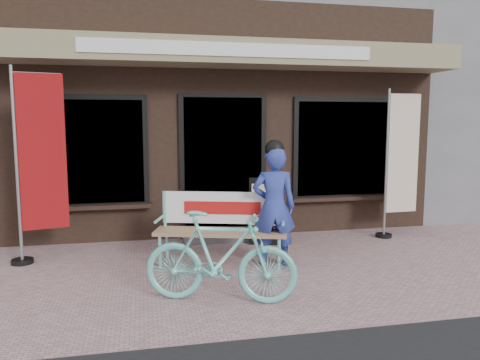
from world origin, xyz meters
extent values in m
plane|color=#B88C91|center=(0.00, 0.00, 0.00)|extent=(70.00, 70.00, 0.00)
cube|color=black|center=(0.00, 5.00, 1.80)|extent=(7.00, 6.00, 3.60)
cube|color=gray|center=(0.00, 1.65, 2.75)|extent=(7.00, 0.80, 0.35)
cube|color=white|center=(0.00, 1.24, 2.75)|extent=(4.00, 0.02, 0.18)
cube|color=black|center=(0.00, 1.98, 1.10)|extent=(1.20, 0.06, 2.10)
cube|color=black|center=(0.00, 1.97, 1.10)|extent=(1.35, 0.04, 2.20)
cube|color=black|center=(-2.00, 1.98, 1.35)|extent=(1.60, 0.06, 1.50)
cube|color=black|center=(2.00, 1.98, 1.35)|extent=(1.60, 0.06, 1.50)
cube|color=black|center=(-2.00, 1.97, 1.35)|extent=(1.75, 0.04, 1.65)
cube|color=black|center=(2.00, 1.97, 1.35)|extent=(1.75, 0.04, 1.65)
cube|color=black|center=(-2.00, 1.92, 0.55)|extent=(1.80, 0.18, 0.06)
cube|color=black|center=(2.00, 1.92, 0.55)|extent=(1.80, 0.18, 0.06)
cube|color=#59595B|center=(0.00, 1.75, 0.07)|extent=(1.30, 0.45, 0.15)
cylinder|color=#6BD1C6|center=(-1.03, 0.61, 0.19)|extent=(0.05, 0.05, 0.38)
cylinder|color=#6BD1C6|center=(-0.93, 0.96, 0.19)|extent=(0.05, 0.05, 0.38)
cylinder|color=#6BD1C6|center=(0.37, 0.19, 0.19)|extent=(0.05, 0.05, 0.38)
cylinder|color=#6BD1C6|center=(0.48, 0.54, 0.19)|extent=(0.05, 0.05, 0.38)
cube|color=#A47B5A|center=(-0.28, 0.58, 0.41)|extent=(1.70, 0.87, 0.05)
cylinder|color=#6BD1C6|center=(-0.95, 0.97, 0.64)|extent=(0.05, 0.05, 0.50)
cylinder|color=#6BD1C6|center=(0.49, 0.54, 0.64)|extent=(0.05, 0.05, 0.50)
cube|color=white|center=(-0.22, 0.77, 0.69)|extent=(1.50, 0.48, 0.41)
cube|color=#B21414|center=(-0.23, 0.75, 0.69)|extent=(0.95, 0.29, 0.16)
cylinder|color=#6BD1C6|center=(-1.03, 0.80, 0.57)|extent=(0.15, 0.40, 0.04)
cylinder|color=#6BD1C6|center=(0.47, 0.36, 0.57)|extent=(0.15, 0.40, 0.04)
imported|color=#2D3C9B|center=(0.37, 0.43, 0.74)|extent=(0.60, 0.45, 1.48)
sphere|color=black|center=(0.37, 0.43, 1.45)|extent=(0.28, 0.28, 0.24)
imported|color=#6BD1C6|center=(-0.49, -0.65, 0.46)|extent=(1.59, 0.92, 0.92)
cylinder|color=gray|center=(-2.74, 1.12, 1.23)|extent=(0.05, 0.05, 2.47)
cylinder|color=gray|center=(-2.47, 1.19, 2.38)|extent=(0.55, 0.16, 0.03)
cube|color=maroon|center=(-2.45, 1.19, 1.40)|extent=(0.55, 0.17, 1.96)
cylinder|color=black|center=(-2.74, 1.12, 0.03)|extent=(0.33, 0.33, 0.06)
cylinder|color=gray|center=(2.44, 1.42, 1.14)|extent=(0.04, 0.04, 2.28)
cylinder|color=gray|center=(2.70, 1.43, 2.20)|extent=(0.52, 0.05, 0.02)
cube|color=beige|center=(2.72, 1.43, 1.30)|extent=(0.52, 0.05, 1.81)
cylinder|color=black|center=(2.44, 1.42, 0.03)|extent=(0.26, 0.26, 0.05)
cube|color=black|center=(0.53, 1.37, 0.49)|extent=(0.49, 0.23, 0.98)
cube|color=beige|center=(0.51, 1.32, 0.60)|extent=(0.40, 0.14, 0.60)
camera|label=1|loc=(-1.22, -5.08, 1.80)|focal=35.00mm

